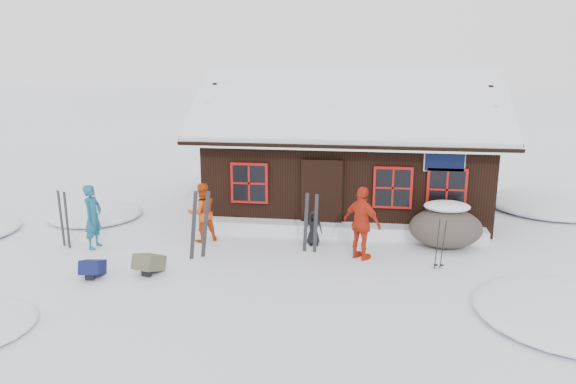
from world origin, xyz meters
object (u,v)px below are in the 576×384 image
(skier_orange_left, at_px, (202,212))
(boulder, at_px, (446,227))
(ski_poles, at_px, (440,245))
(skier_teal, at_px, (93,217))
(skier_orange_right, at_px, (362,223))
(backpack_blue, at_px, (93,271))
(ski_pair_left, at_px, (200,226))
(skier_crouched, at_px, (314,228))
(backpack_olive, at_px, (149,266))

(skier_orange_left, xyz_separation_m, boulder, (6.28, 0.40, -0.24))
(skier_orange_left, distance_m, ski_poles, 6.06)
(skier_teal, bearing_deg, skier_orange_right, -84.55)
(skier_orange_right, height_order, ski_poles, skier_orange_right)
(skier_orange_left, distance_m, boulder, 6.30)
(skier_teal, distance_m, backpack_blue, 2.13)
(ski_pair_left, relative_size, ski_poles, 1.39)
(ski_pair_left, height_order, backpack_blue, ski_pair_left)
(skier_orange_left, xyz_separation_m, skier_crouched, (2.92, 0.10, -0.32))
(skier_crouched, relative_size, ski_poles, 0.75)
(skier_teal, xyz_separation_m, skier_crouched, (5.51, 0.98, -0.36))
(skier_orange_left, relative_size, ski_poles, 1.27)
(backpack_olive, bearing_deg, ski_poles, 25.53)
(backpack_blue, xyz_separation_m, backpack_olive, (1.16, 0.39, 0.02))
(boulder, distance_m, backpack_blue, 8.61)
(skier_teal, xyz_separation_m, boulder, (8.87, 1.28, -0.28))
(skier_orange_left, xyz_separation_m, skier_orange_right, (4.16, -0.75, 0.11))
(skier_crouched, height_order, ski_poles, ski_poles)
(skier_orange_left, xyz_separation_m, backpack_blue, (-1.74, -2.71, -0.63))
(skier_orange_left, bearing_deg, skier_teal, -17.64)
(skier_crouched, bearing_deg, skier_orange_left, 164.86)
(skier_orange_left, distance_m, backpack_blue, 3.28)
(skier_teal, distance_m, backpack_olive, 2.56)
(skier_orange_right, height_order, backpack_olive, skier_orange_right)
(skier_teal, bearing_deg, skier_orange_left, -66.93)
(skier_orange_right, xyz_separation_m, skier_crouched, (-1.24, 0.85, -0.43))
(boulder, relative_size, ski_poles, 1.49)
(skier_orange_left, bearing_deg, backpack_olive, 39.61)
(skier_orange_left, height_order, backpack_blue, skier_orange_left)
(boulder, distance_m, ski_poles, 1.56)
(backpack_blue, bearing_deg, boulder, 14.60)
(skier_orange_left, height_order, boulder, skier_orange_left)
(ski_poles, distance_m, backpack_blue, 7.86)
(skier_orange_left, bearing_deg, boulder, 147.29)
(skier_orange_left, relative_size, skier_crouched, 1.70)
(skier_teal, bearing_deg, backpack_olive, -121.32)
(skier_teal, relative_size, ski_pair_left, 0.96)
(ski_poles, bearing_deg, boulder, 78.03)
(boulder, xyz_separation_m, backpack_blue, (-8.02, -3.11, -0.39))
(skier_orange_right, xyz_separation_m, boulder, (2.12, 1.15, -0.35))
(ski_poles, bearing_deg, skier_orange_right, 168.10)
(backpack_blue, distance_m, backpack_olive, 1.22)
(skier_crouched, distance_m, ski_poles, 3.27)
(ski_pair_left, bearing_deg, backpack_olive, -148.71)
(ski_poles, bearing_deg, backpack_blue, -168.38)
(skier_orange_right, xyz_separation_m, backpack_olive, (-4.74, -1.57, -0.72))
(skier_teal, distance_m, ski_poles, 8.55)
(skier_teal, distance_m, skier_orange_left, 2.73)
(skier_teal, relative_size, backpack_olive, 2.57)
(skier_teal, xyz_separation_m, skier_orange_left, (2.59, 0.88, -0.04))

